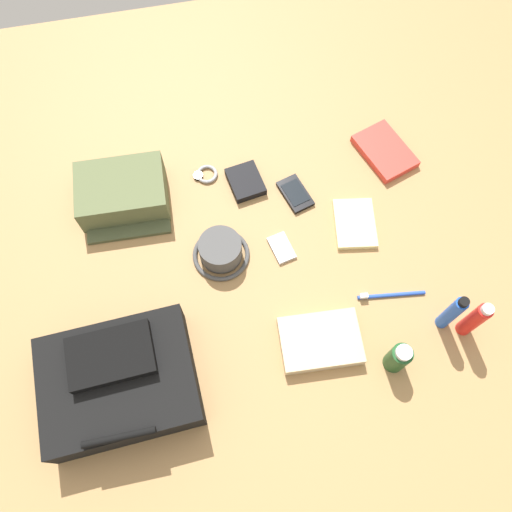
% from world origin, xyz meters
% --- Properties ---
extents(ground_plane, '(2.64, 2.02, 0.02)m').
position_xyz_m(ground_plane, '(0.00, 0.00, -0.01)').
color(ground_plane, '#A17848').
rests_on(ground_plane, ground).
extents(backpack, '(0.37, 0.29, 0.14)m').
position_xyz_m(backpack, '(0.38, 0.26, 0.06)').
color(backpack, black).
rests_on(backpack, ground_plane).
extents(toiletry_pouch, '(0.25, 0.22, 0.09)m').
position_xyz_m(toiletry_pouch, '(0.33, -0.26, 0.04)').
color(toiletry_pouch, '#56603D').
rests_on(toiletry_pouch, ground_plane).
extents(bucket_hat, '(0.15, 0.15, 0.07)m').
position_xyz_m(bucket_hat, '(0.09, -0.04, 0.03)').
color(bucket_hat, '#4A4A4A').
rests_on(bucket_hat, ground_plane).
extents(sunscreen_spray, '(0.04, 0.04, 0.17)m').
position_xyz_m(sunscreen_spray, '(-0.48, 0.29, 0.08)').
color(sunscreen_spray, red).
rests_on(sunscreen_spray, ground_plane).
extents(deodorant_spray, '(0.03, 0.03, 0.17)m').
position_xyz_m(deodorant_spray, '(-0.43, 0.26, 0.08)').
color(deodorant_spray, blue).
rests_on(deodorant_spray, ground_plane).
extents(shampoo_bottle, '(0.05, 0.05, 0.11)m').
position_xyz_m(shampoo_bottle, '(-0.28, 0.34, 0.05)').
color(shampoo_bottle, '#19471E').
rests_on(shampoo_bottle, ground_plane).
extents(paperback_novel, '(0.17, 0.21, 0.02)m').
position_xyz_m(paperback_novel, '(-0.44, -0.27, 0.01)').
color(paperback_novel, red).
rests_on(paperback_novel, ground_plane).
extents(cell_phone, '(0.09, 0.13, 0.01)m').
position_xyz_m(cell_phone, '(-0.15, -0.18, 0.01)').
color(cell_phone, black).
rests_on(cell_phone, ground_plane).
extents(media_player, '(0.07, 0.09, 0.01)m').
position_xyz_m(media_player, '(-0.08, -0.02, 0.01)').
color(media_player, '#B7B7BC').
rests_on(media_player, ground_plane).
extents(wristwatch, '(0.07, 0.06, 0.01)m').
position_xyz_m(wristwatch, '(0.09, -0.30, 0.01)').
color(wristwatch, '#99999E').
rests_on(wristwatch, ground_plane).
extents(toothbrush, '(0.18, 0.03, 0.02)m').
position_xyz_m(toothbrush, '(-0.32, 0.17, 0.01)').
color(toothbrush, blue).
rests_on(toothbrush, ground_plane).
extents(wallet, '(0.11, 0.12, 0.02)m').
position_xyz_m(wallet, '(-0.02, -0.25, 0.01)').
color(wallet, black).
rests_on(wallet, ground_plane).
extents(notepad, '(0.13, 0.17, 0.02)m').
position_xyz_m(notepad, '(-0.29, -0.05, 0.01)').
color(notepad, beige).
rests_on(notepad, ground_plane).
extents(folded_towel, '(0.21, 0.15, 0.04)m').
position_xyz_m(folded_towel, '(-0.11, 0.25, 0.02)').
color(folded_towel, '#C6B289').
rests_on(folded_towel, ground_plane).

